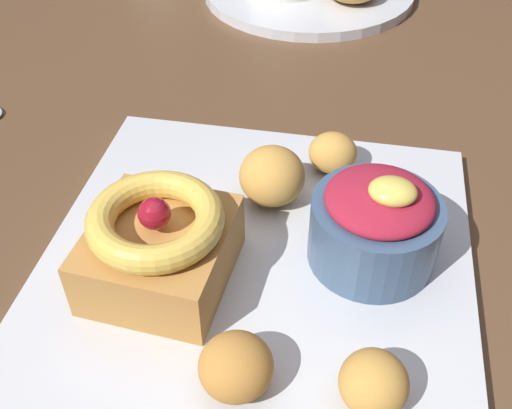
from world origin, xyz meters
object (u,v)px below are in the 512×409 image
cake_slice (159,244)px  fritter_extra (268,175)px  fritter_front (236,366)px  berry_ramekin (375,224)px  fritter_back (374,383)px  fritter_middle (333,153)px  front_plate (251,260)px

cake_slice → fritter_extra: bearing=58.9°
fritter_front → cake_slice: bearing=132.7°
fritter_extra → berry_ramekin: bearing=-30.2°
cake_slice → fritter_back: (0.14, -0.07, -0.01)m
fritter_front → fritter_middle: size_ratio=1.11×
front_plate → fritter_back: bearing=-48.1°
front_plate → fritter_extra: 0.07m
cake_slice → fritter_middle: (0.10, 0.13, -0.01)m
fritter_middle → fritter_back: bearing=-78.6°
front_plate → fritter_extra: (0.00, 0.06, 0.03)m
fritter_back → fritter_extra: fritter_extra is taller
berry_ramekin → fritter_extra: bearing=149.8°
fritter_front → fritter_extra: bearing=93.6°
cake_slice → fritter_extra: (0.05, 0.09, -0.01)m
front_plate → fritter_extra: size_ratio=5.95×
fritter_front → fritter_back: bearing=3.0°
front_plate → berry_ramekin: 0.09m
cake_slice → berry_ramekin: berry_ramekin is taller
berry_ramekin → fritter_back: (0.01, -0.11, -0.01)m
fritter_front → fritter_extra: (-0.01, 0.16, 0.01)m
berry_ramekin → fritter_back: berry_ramekin is taller
cake_slice → fritter_extra: cake_slice is taller
berry_ramekin → fritter_extra: size_ratio=1.76×
fritter_back → cake_slice: bearing=154.7°
berry_ramekin → fritter_front: 0.13m
front_plate → berry_ramekin: bearing=9.2°
cake_slice → front_plate: bearing=29.8°
fritter_middle → fritter_extra: bearing=-135.3°
cake_slice → fritter_front: size_ratio=2.32×
berry_ramekin → fritter_back: bearing=-87.3°
cake_slice → fritter_extra: 0.10m
berry_ramekin → fritter_middle: (-0.03, 0.09, -0.01)m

